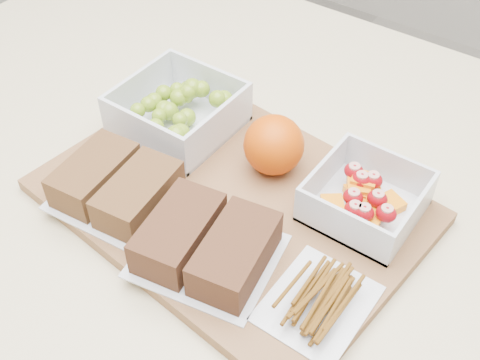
% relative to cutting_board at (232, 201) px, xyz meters
% --- Properties ---
extents(cutting_board, '(0.45, 0.34, 0.02)m').
position_rel_cutting_board_xyz_m(cutting_board, '(0.00, 0.00, 0.00)').
color(cutting_board, brown).
rests_on(cutting_board, counter).
extents(grape_container, '(0.14, 0.14, 0.06)m').
position_rel_cutting_board_xyz_m(grape_container, '(-0.13, 0.06, 0.03)').
color(grape_container, silver).
rests_on(grape_container, cutting_board).
extents(fruit_container, '(0.12, 0.12, 0.05)m').
position_rel_cutting_board_xyz_m(fruit_container, '(0.13, 0.07, 0.03)').
color(fruit_container, silver).
rests_on(fruit_container, cutting_board).
extents(orange, '(0.07, 0.07, 0.07)m').
position_rel_cutting_board_xyz_m(orange, '(0.01, 0.07, 0.04)').
color(orange, '#D24A04').
rests_on(orange, cutting_board).
extents(sandwich_bag_left, '(0.15, 0.13, 0.04)m').
position_rel_cutting_board_xyz_m(sandwich_bag_left, '(-0.11, -0.08, 0.03)').
color(sandwich_bag_left, silver).
rests_on(sandwich_bag_left, cutting_board).
extents(sandwich_bag_center, '(0.16, 0.15, 0.04)m').
position_rel_cutting_board_xyz_m(sandwich_bag_center, '(0.03, -0.09, 0.03)').
color(sandwich_bag_center, silver).
rests_on(sandwich_bag_center, cutting_board).
extents(pretzel_bag, '(0.09, 0.11, 0.03)m').
position_rel_cutting_board_xyz_m(pretzel_bag, '(0.16, -0.07, 0.02)').
color(pretzel_bag, silver).
rests_on(pretzel_bag, cutting_board).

